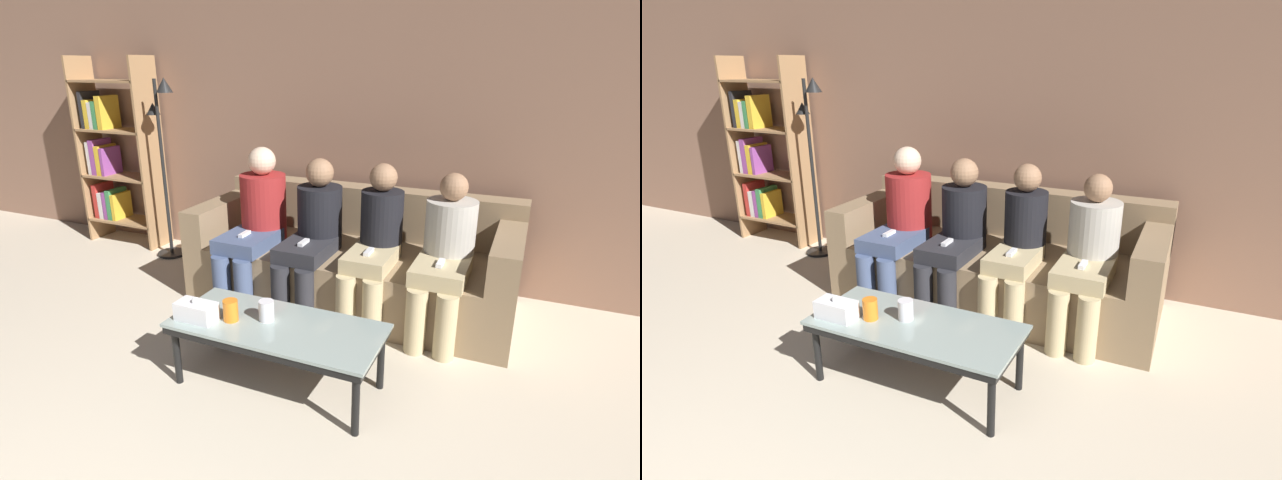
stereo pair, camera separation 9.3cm
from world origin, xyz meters
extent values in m
cube|color=#8C6651|center=(0.00, 3.73, 1.30)|extent=(12.00, 0.06, 2.60)
cube|color=#897051|center=(0.00, 3.13, 0.21)|extent=(2.32, 0.95, 0.42)
cube|color=#897051|center=(0.00, 3.50, 0.61)|extent=(2.32, 0.20, 0.38)
cube|color=#897051|center=(-1.07, 3.13, 0.55)|extent=(0.18, 0.95, 0.26)
cube|color=#897051|center=(1.07, 3.13, 0.55)|extent=(0.18, 0.95, 0.26)
cube|color=#8C9E99|center=(0.00, 1.98, 0.37)|extent=(1.15, 0.50, 0.02)
cube|color=black|center=(0.00, 1.98, 0.34)|extent=(1.12, 0.49, 0.04)
cylinder|color=black|center=(-0.52, 1.77, 0.16)|extent=(0.04, 0.04, 0.32)
cylinder|color=black|center=(0.53, 1.77, 0.16)|extent=(0.04, 0.04, 0.32)
cylinder|color=black|center=(-0.52, 2.18, 0.16)|extent=(0.04, 0.04, 0.32)
cylinder|color=black|center=(0.53, 2.18, 0.16)|extent=(0.04, 0.04, 0.32)
cylinder|color=orange|center=(-0.25, 1.92, 0.44)|extent=(0.08, 0.08, 0.12)
cylinder|color=silver|center=(-0.07, 1.99, 0.44)|extent=(0.08, 0.08, 0.11)
cube|color=white|center=(-0.42, 1.85, 0.43)|extent=(0.22, 0.12, 0.10)
sphere|color=white|center=(-0.42, 1.85, 0.49)|extent=(0.04, 0.04, 0.04)
cube|color=#9E754C|center=(-2.88, 3.50, 0.88)|extent=(0.02, 0.32, 1.76)
cube|color=#9E754C|center=(-2.12, 3.50, 0.88)|extent=(0.02, 0.32, 1.76)
cube|color=#9E754C|center=(-2.50, 3.50, 0.22)|extent=(0.76, 0.32, 0.02)
cube|color=red|center=(-2.80, 3.50, 0.40)|extent=(0.05, 0.24, 0.34)
cube|color=silver|center=(-2.74, 3.50, 0.36)|extent=(0.05, 0.24, 0.26)
cube|color=#8E4293|center=(-2.68, 3.50, 0.36)|extent=(0.04, 0.24, 0.27)
cube|color=#38844C|center=(-2.63, 3.50, 0.38)|extent=(0.05, 0.24, 0.29)
cube|color=gold|center=(-2.58, 3.50, 0.36)|extent=(0.04, 0.24, 0.26)
cube|color=#9E754C|center=(-2.50, 3.50, 0.66)|extent=(0.76, 0.32, 0.02)
cube|color=silver|center=(-2.80, 3.50, 0.83)|extent=(0.04, 0.24, 0.31)
cube|color=#8E4293|center=(-2.75, 3.50, 0.84)|extent=(0.06, 0.24, 0.33)
cube|color=gold|center=(-2.69, 3.50, 0.81)|extent=(0.05, 0.24, 0.28)
cube|color=#8E4293|center=(-2.63, 3.50, 0.80)|extent=(0.04, 0.24, 0.26)
cube|color=#9E754C|center=(-2.50, 3.50, 1.10)|extent=(0.76, 0.32, 0.02)
cube|color=#232328|center=(-2.80, 3.50, 1.28)|extent=(0.04, 0.24, 0.34)
cube|color=gold|center=(-2.75, 3.50, 1.24)|extent=(0.05, 0.24, 0.26)
cube|color=silver|center=(-2.70, 3.50, 1.23)|extent=(0.04, 0.24, 0.24)
cube|color=#38844C|center=(-2.65, 3.50, 1.24)|extent=(0.04, 0.24, 0.25)
cube|color=gold|center=(-2.59, 3.50, 1.26)|extent=(0.06, 0.24, 0.30)
cube|color=#9E754C|center=(-2.50, 3.50, 1.54)|extent=(0.76, 0.32, 0.02)
cylinder|color=black|center=(-1.87, 3.35, 0.01)|extent=(0.26, 0.26, 0.02)
cylinder|color=black|center=(-1.87, 3.35, 0.79)|extent=(0.03, 0.03, 1.57)
cone|color=black|center=(-1.77, 3.35, 1.52)|extent=(0.14, 0.14, 0.12)
cone|color=black|center=(-1.95, 3.39, 1.32)|extent=(0.12, 0.12, 0.10)
cylinder|color=#47567A|center=(-0.79, 2.60, 0.21)|extent=(0.13, 0.13, 0.42)
cylinder|color=#47567A|center=(-0.61, 2.60, 0.21)|extent=(0.13, 0.13, 0.42)
cube|color=#47567A|center=(-0.70, 2.84, 0.47)|extent=(0.34, 0.47, 0.10)
cylinder|color=maroon|center=(-0.70, 3.08, 0.67)|extent=(0.34, 0.34, 0.49)
sphere|color=beige|center=(-0.70, 3.08, 1.02)|extent=(0.21, 0.21, 0.21)
cube|color=white|center=(-0.70, 2.79, 0.54)|extent=(0.04, 0.12, 0.02)
cylinder|color=#28282D|center=(-0.32, 2.62, 0.21)|extent=(0.13, 0.13, 0.42)
cylinder|color=#28282D|center=(-0.14, 2.62, 0.21)|extent=(0.13, 0.13, 0.42)
cube|color=#28282D|center=(-0.23, 2.85, 0.47)|extent=(0.32, 0.46, 0.10)
cylinder|color=black|center=(-0.23, 3.08, 0.64)|extent=(0.32, 0.32, 0.45)
sphere|color=#997051|center=(-0.23, 3.08, 0.97)|extent=(0.20, 0.20, 0.20)
cube|color=white|center=(-0.23, 2.80, 0.54)|extent=(0.04, 0.12, 0.02)
cylinder|color=tan|center=(0.14, 2.64, 0.21)|extent=(0.13, 0.13, 0.42)
cylinder|color=tan|center=(0.32, 2.64, 0.21)|extent=(0.13, 0.13, 0.42)
cube|color=tan|center=(0.23, 2.86, 0.47)|extent=(0.29, 0.44, 0.10)
cylinder|color=black|center=(0.23, 3.08, 0.65)|extent=(0.29, 0.29, 0.46)
sphere|color=#997051|center=(0.23, 3.08, 0.98)|extent=(0.19, 0.19, 0.19)
cube|color=white|center=(0.23, 2.81, 0.54)|extent=(0.04, 0.12, 0.02)
cylinder|color=tan|center=(0.61, 2.62, 0.21)|extent=(0.13, 0.13, 0.42)
cylinder|color=tan|center=(0.79, 2.62, 0.21)|extent=(0.13, 0.13, 0.42)
cube|color=tan|center=(0.70, 2.85, 0.47)|extent=(0.33, 0.46, 0.10)
cylinder|color=#B7B2A8|center=(0.70, 3.08, 0.64)|extent=(0.33, 0.33, 0.45)
sphere|color=#997051|center=(0.70, 3.08, 0.96)|extent=(0.18, 0.18, 0.18)
cube|color=white|center=(0.70, 2.80, 0.54)|extent=(0.04, 0.12, 0.02)
camera|label=1|loc=(1.16, -0.09, 1.69)|focal=28.00mm
camera|label=2|loc=(1.24, -0.05, 1.69)|focal=28.00mm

